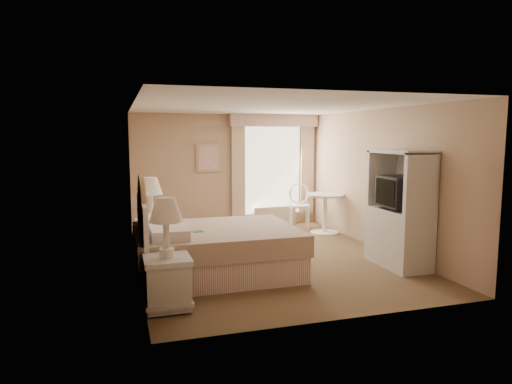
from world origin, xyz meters
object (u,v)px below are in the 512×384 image
object	(u,v)px
bed	(209,249)
nightstand_far	(152,228)
armoire	(399,218)
nightstand_near	(167,268)
round_table	(325,207)
cafe_chair	(299,202)

from	to	relation	value
bed	nightstand_far	size ratio (longest dim) A/B	1.75
armoire	nightstand_near	bearing A→B (deg)	-168.05
nightstand_far	armoire	world-z (taller)	armoire
bed	round_table	world-z (taller)	bed
nightstand_near	cafe_chair	size ratio (longest dim) A/B	1.34
nightstand_far	round_table	xyz separation A→B (m)	(3.59, 0.85, 0.05)
nightstand_far	cafe_chair	bearing A→B (deg)	25.63
bed	cafe_chair	world-z (taller)	bed
nightstand_far	nightstand_near	bearing A→B (deg)	-90.00
round_table	armoire	bearing A→B (deg)	-88.58
bed	nightstand_far	distance (m)	1.46
armoire	nightstand_far	bearing A→B (deg)	155.51
bed	armoire	size ratio (longest dim) A/B	1.27
nightstand_far	round_table	size ratio (longest dim) A/B	1.60
nightstand_near	cafe_chair	world-z (taller)	nightstand_near
bed	nightstand_near	world-z (taller)	bed
bed	armoire	distance (m)	2.97
bed	cafe_chair	bearing A→B (deg)	47.74
round_table	armoire	distance (m)	2.53
nightstand_far	armoire	size ratio (longest dim) A/B	0.73
nightstand_near	nightstand_far	bearing A→B (deg)	90.00
nightstand_far	cafe_chair	size ratio (longest dim) A/B	1.35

